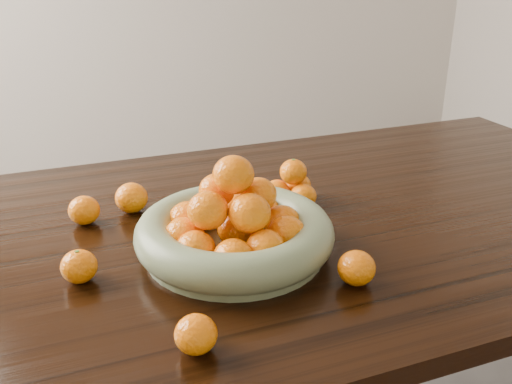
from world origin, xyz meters
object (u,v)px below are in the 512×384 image
object	(u,v)px
fruit_bowl	(234,230)
orange_pyramid	(293,186)
dining_table	(267,257)
loose_orange_0	(79,266)

from	to	relation	value
fruit_bowl	orange_pyramid	xyz separation A→B (m)	(0.20, 0.18, -0.01)
dining_table	loose_orange_0	world-z (taller)	loose_orange_0
orange_pyramid	loose_orange_0	xyz separation A→B (m)	(-0.49, -0.17, -0.01)
dining_table	loose_orange_0	size ratio (longest dim) A/B	31.46
dining_table	loose_orange_0	distance (m)	0.43
dining_table	orange_pyramid	xyz separation A→B (m)	(0.09, 0.07, 0.13)
dining_table	loose_orange_0	xyz separation A→B (m)	(-0.40, -0.11, 0.12)
orange_pyramid	loose_orange_0	distance (m)	0.52
dining_table	orange_pyramid	bearing A→B (deg)	37.33
loose_orange_0	orange_pyramid	bearing A→B (deg)	19.74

